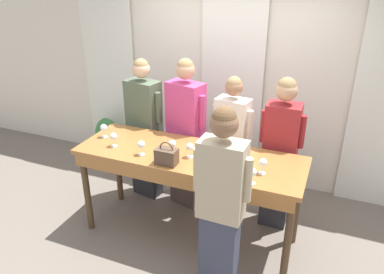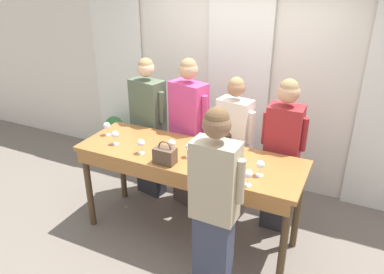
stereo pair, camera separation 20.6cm
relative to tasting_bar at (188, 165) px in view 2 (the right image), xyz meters
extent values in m
plane|color=#70665B|center=(0.00, 0.03, -0.89)|extent=(18.00, 18.00, 0.00)
cube|color=silver|center=(0.00, 1.51, 0.51)|extent=(12.00, 0.06, 2.80)
cube|color=white|center=(-1.84, 1.45, 0.45)|extent=(0.81, 0.03, 2.69)
cube|color=white|center=(0.00, 1.45, 0.45)|extent=(0.81, 0.03, 2.69)
cube|color=#9E6633|center=(0.00, 0.03, 0.09)|extent=(2.30, 0.77, 0.05)
cube|color=#9E6633|center=(0.00, -0.34, 0.01)|extent=(2.21, 0.03, 0.12)
cylinder|color=#4C3823|center=(-1.08, -0.28, -0.41)|extent=(0.07, 0.07, 0.96)
cylinder|color=#4C3823|center=(1.08, -0.28, -0.41)|extent=(0.07, 0.07, 0.96)
cylinder|color=#4C3823|center=(-1.08, 0.34, -0.41)|extent=(0.07, 0.07, 0.96)
cylinder|color=#4C3823|center=(1.08, 0.34, -0.41)|extent=(0.07, 0.07, 0.96)
cylinder|color=black|center=(0.35, 0.18, 0.22)|extent=(0.08, 0.08, 0.21)
cone|color=black|center=(0.35, 0.18, 0.35)|extent=(0.08, 0.08, 0.04)
cylinder|color=black|center=(0.35, 0.18, 0.41)|extent=(0.03, 0.03, 0.08)
cylinder|color=beige|center=(0.35, 0.18, 0.21)|extent=(0.08, 0.08, 0.08)
cube|color=brown|center=(-0.12, -0.24, 0.19)|extent=(0.20, 0.13, 0.15)
torus|color=brown|center=(-0.12, -0.24, 0.28)|extent=(0.14, 0.01, 0.14)
cylinder|color=white|center=(-0.15, -0.04, 0.12)|extent=(0.07, 0.07, 0.00)
cylinder|color=white|center=(-0.15, -0.04, 0.16)|extent=(0.01, 0.01, 0.08)
sphere|color=white|center=(-0.15, -0.04, 0.23)|extent=(0.08, 0.08, 0.08)
cylinder|color=white|center=(-0.43, -0.17, 0.12)|extent=(0.07, 0.07, 0.00)
cylinder|color=white|center=(-0.43, -0.17, 0.16)|extent=(0.01, 0.01, 0.08)
sphere|color=white|center=(-0.43, -0.17, 0.23)|extent=(0.08, 0.08, 0.08)
cylinder|color=white|center=(0.42, 0.07, 0.12)|extent=(0.07, 0.07, 0.00)
cylinder|color=white|center=(0.42, 0.07, 0.16)|extent=(0.01, 0.01, 0.08)
sphere|color=white|center=(0.42, 0.07, 0.23)|extent=(0.08, 0.08, 0.08)
sphere|color=maroon|center=(0.42, 0.07, 0.22)|extent=(0.05, 0.05, 0.05)
cylinder|color=white|center=(-0.79, -0.11, 0.12)|extent=(0.07, 0.07, 0.00)
cylinder|color=white|center=(-0.79, -0.11, 0.16)|extent=(0.01, 0.01, 0.08)
sphere|color=white|center=(-0.79, -0.11, 0.23)|extent=(0.08, 0.08, 0.08)
sphere|color=maroon|center=(-0.79, -0.11, 0.22)|extent=(0.05, 0.05, 0.05)
cylinder|color=white|center=(0.76, -0.08, 0.12)|extent=(0.07, 0.07, 0.00)
cylinder|color=white|center=(0.76, -0.08, 0.16)|extent=(0.01, 0.01, 0.08)
sphere|color=white|center=(0.76, -0.08, 0.23)|extent=(0.08, 0.08, 0.08)
cylinder|color=white|center=(-1.01, 0.05, 0.12)|extent=(0.07, 0.07, 0.00)
cylinder|color=white|center=(-1.01, 0.05, 0.16)|extent=(0.01, 0.01, 0.08)
sphere|color=white|center=(-1.01, 0.05, 0.23)|extent=(0.08, 0.08, 0.08)
cylinder|color=white|center=(0.04, -0.04, 0.12)|extent=(0.07, 0.07, 0.00)
cylinder|color=white|center=(0.04, -0.04, 0.16)|extent=(0.01, 0.01, 0.08)
sphere|color=white|center=(0.04, -0.04, 0.23)|extent=(0.08, 0.08, 0.08)
cylinder|color=white|center=(0.71, -0.29, 0.12)|extent=(0.07, 0.07, 0.00)
cylinder|color=white|center=(0.71, -0.29, 0.16)|extent=(0.01, 0.01, 0.08)
sphere|color=white|center=(0.71, -0.29, 0.23)|extent=(0.08, 0.08, 0.08)
sphere|color=maroon|center=(0.71, -0.29, 0.22)|extent=(0.05, 0.05, 0.05)
cube|color=white|center=(0.34, -0.03, 0.12)|extent=(0.11, 0.11, 0.00)
cube|color=#28282D|center=(-0.82, 0.60, -0.47)|extent=(0.37, 0.25, 0.84)
cube|color=#4C5B47|center=(-0.82, 0.60, 0.29)|extent=(0.44, 0.30, 0.67)
sphere|color=#DBAD89|center=(-0.82, 0.60, 0.76)|extent=(0.20, 0.20, 0.20)
sphere|color=#93754C|center=(-0.82, 0.60, 0.79)|extent=(0.18, 0.18, 0.18)
cylinder|color=#4C5B47|center=(-0.60, 0.55, 0.34)|extent=(0.08, 0.08, 0.37)
cylinder|color=#4C5B47|center=(-1.04, 0.64, 0.34)|extent=(0.08, 0.08, 0.37)
cube|color=#473833|center=(-0.28, 0.60, -0.46)|extent=(0.39, 0.28, 0.87)
cube|color=#C63D7A|center=(-0.28, 0.60, 0.32)|extent=(0.46, 0.33, 0.69)
sphere|color=tan|center=(-0.28, 0.60, 0.80)|extent=(0.21, 0.21, 0.21)
sphere|color=#93754C|center=(-0.28, 0.60, 0.84)|extent=(0.18, 0.18, 0.18)
cylinder|color=#C63D7A|center=(-0.06, 0.54, 0.37)|extent=(0.09, 0.09, 0.38)
cylinder|color=#C63D7A|center=(-0.50, 0.65, 0.37)|extent=(0.09, 0.09, 0.38)
cube|color=#473833|center=(0.27, 0.60, -0.49)|extent=(0.33, 0.22, 0.80)
cube|color=silver|center=(0.27, 0.60, 0.23)|extent=(0.38, 0.26, 0.63)
sphere|color=#9E7051|center=(0.27, 0.60, 0.67)|extent=(0.19, 0.19, 0.19)
sphere|color=#93754C|center=(0.27, 0.60, 0.71)|extent=(0.17, 0.17, 0.17)
cylinder|color=silver|center=(0.47, 0.57, 0.28)|extent=(0.08, 0.08, 0.35)
cylinder|color=silver|center=(0.07, 0.63, 0.28)|extent=(0.08, 0.08, 0.35)
cube|color=#28282D|center=(0.81, 0.60, -0.48)|extent=(0.30, 0.22, 0.81)
cube|color=maroon|center=(0.81, 0.60, 0.24)|extent=(0.35, 0.26, 0.64)
sphere|color=tan|center=(0.81, 0.60, 0.70)|extent=(0.22, 0.22, 0.22)
sphere|color=#93754C|center=(0.81, 0.60, 0.74)|extent=(0.19, 0.19, 0.19)
cylinder|color=maroon|center=(1.01, 0.60, 0.29)|extent=(0.07, 0.07, 0.35)
cylinder|color=maroon|center=(0.61, 0.60, 0.29)|extent=(0.07, 0.07, 0.35)
cube|color=#383D51|center=(0.55, -0.62, -0.46)|extent=(0.32, 0.19, 0.85)
cube|color=tan|center=(0.55, -0.62, 0.30)|extent=(0.37, 0.22, 0.67)
sphere|color=brown|center=(0.55, -0.62, 0.78)|extent=(0.22, 0.22, 0.22)
sphere|color=brown|center=(0.55, -0.62, 0.81)|extent=(0.19, 0.19, 0.19)
cylinder|color=tan|center=(0.34, -0.62, 0.35)|extent=(0.07, 0.07, 0.37)
cylinder|color=tan|center=(0.75, -0.62, 0.35)|extent=(0.07, 0.07, 0.37)
cylinder|color=#4C4C51|center=(-1.79, 1.15, -0.76)|extent=(0.24, 0.24, 0.25)
ellipsoid|color=#38753D|center=(-1.79, 1.15, -0.43)|extent=(0.32, 0.32, 0.46)
camera|label=1|loc=(1.28, -3.04, 1.83)|focal=35.00mm
camera|label=2|loc=(1.47, -2.95, 1.83)|focal=35.00mm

